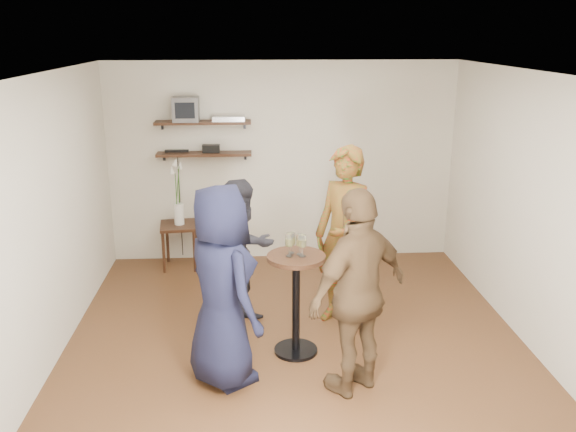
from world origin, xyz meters
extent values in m
cube|color=#472C17|center=(0.00, 0.00, -0.02)|extent=(4.50, 5.00, 0.04)
cube|color=white|center=(0.00, 0.00, 2.62)|extent=(4.50, 5.00, 0.04)
cube|color=beige|center=(0.00, 2.52, 1.30)|extent=(4.50, 0.04, 2.60)
cube|color=beige|center=(0.00, -2.52, 1.30)|extent=(4.50, 0.04, 2.60)
cube|color=beige|center=(-2.27, 0.00, 1.30)|extent=(0.04, 5.00, 2.60)
cube|color=beige|center=(2.27, 0.00, 1.30)|extent=(0.04, 5.00, 2.60)
cube|color=black|center=(-1.00, 2.38, 1.85)|extent=(1.20, 0.25, 0.04)
cube|color=black|center=(-1.00, 2.38, 1.45)|extent=(1.20, 0.25, 0.04)
cube|color=#59595B|center=(-1.20, 2.38, 2.02)|extent=(0.32, 0.30, 0.30)
cube|color=silver|center=(-0.68, 2.38, 1.90)|extent=(0.40, 0.24, 0.06)
cube|color=black|center=(-0.91, 2.38, 1.52)|extent=(0.22, 0.10, 0.10)
cube|color=black|center=(-1.35, 2.42, 1.48)|extent=(0.30, 0.05, 0.03)
cube|color=black|center=(-1.34, 2.18, 0.56)|extent=(0.53, 0.53, 0.04)
cylinder|color=black|center=(-1.53, 1.99, 0.27)|extent=(0.04, 0.04, 0.54)
cylinder|color=black|center=(-1.14, 1.99, 0.27)|extent=(0.04, 0.04, 0.54)
cylinder|color=black|center=(-1.53, 2.38, 0.27)|extent=(0.04, 0.04, 0.54)
cylinder|color=black|center=(-1.14, 2.38, 0.27)|extent=(0.04, 0.04, 0.54)
cylinder|color=silver|center=(-1.34, 2.18, 0.72)|extent=(0.13, 0.13, 0.27)
cylinder|color=#2E601B|center=(-1.36, 2.18, 0.99)|extent=(0.01, 0.06, 0.50)
cone|color=silver|center=(-1.40, 2.18, 1.29)|extent=(0.06, 0.08, 0.11)
cylinder|color=#2E601B|center=(-1.32, 2.19, 1.02)|extent=(0.03, 0.05, 0.55)
cone|color=silver|center=(-1.29, 2.21, 1.35)|extent=(0.10, 0.11, 0.11)
cylinder|color=#2E601B|center=(-1.34, 2.17, 1.05)|extent=(0.09, 0.08, 0.60)
cone|color=silver|center=(-1.34, 2.14, 1.40)|extent=(0.12, 0.11, 0.12)
cylinder|color=black|center=(-0.01, -0.10, 0.97)|extent=(0.54, 0.54, 0.04)
cylinder|color=black|center=(-0.01, -0.10, 0.49)|extent=(0.07, 0.07, 0.91)
cylinder|color=black|center=(-0.01, -0.10, 0.02)|extent=(0.42, 0.42, 0.03)
cylinder|color=silver|center=(-0.08, -0.12, 0.99)|extent=(0.06, 0.06, 0.00)
cylinder|color=silver|center=(-0.08, -0.12, 1.04)|extent=(0.01, 0.01, 0.10)
cylinder|color=silver|center=(-0.08, -0.12, 1.15)|extent=(0.07, 0.07, 0.12)
cylinder|color=#E4D75E|center=(-0.08, -0.12, 1.12)|extent=(0.07, 0.07, 0.06)
cylinder|color=silver|center=(0.04, -0.14, 0.99)|extent=(0.06, 0.06, 0.00)
cylinder|color=silver|center=(0.04, -0.14, 1.04)|extent=(0.01, 0.01, 0.09)
cylinder|color=silver|center=(0.04, -0.14, 1.14)|extent=(0.07, 0.07, 0.11)
cylinder|color=#E4D75E|center=(0.04, -0.14, 1.11)|extent=(0.06, 0.06, 0.06)
cylinder|color=silver|center=(-0.05, -0.05, 0.99)|extent=(0.06, 0.06, 0.00)
cylinder|color=silver|center=(-0.05, -0.05, 1.03)|extent=(0.01, 0.01, 0.09)
cylinder|color=silver|center=(-0.05, -0.05, 1.13)|extent=(0.07, 0.07, 0.11)
cylinder|color=#E4D75E|center=(-0.05, -0.05, 1.11)|extent=(0.06, 0.06, 0.06)
cylinder|color=silver|center=(0.02, -0.08, 0.99)|extent=(0.06, 0.06, 0.00)
cylinder|color=silver|center=(0.02, -0.08, 1.03)|extent=(0.01, 0.01, 0.09)
cylinder|color=silver|center=(0.02, -0.08, 1.13)|extent=(0.07, 0.07, 0.11)
cylinder|color=#E4D75E|center=(0.02, -0.08, 1.11)|extent=(0.06, 0.06, 0.06)
imported|color=#A52212|center=(0.52, 0.48, 0.94)|extent=(0.81, 0.80, 1.88)
imported|color=black|center=(-0.51, 0.52, 0.78)|extent=(0.96, 0.93, 1.55)
imported|color=black|center=(-0.68, -0.54, 0.88)|extent=(0.94, 1.03, 1.77)
imported|color=#4B3520|center=(0.45, -0.75, 0.89)|extent=(1.10, 0.96, 1.78)
camera|label=1|loc=(-0.42, -5.30, 2.95)|focal=38.00mm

